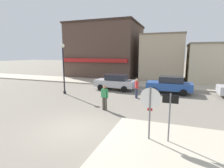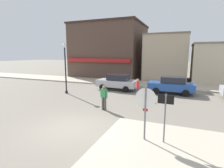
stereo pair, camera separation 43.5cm
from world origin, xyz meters
The scene contains 12 objects.
ground_plane centered at (0.00, 0.00, 0.00)m, with size 160.00×160.00×0.00m, color gray.
sidewalk_corner centered at (4.98, -0.54, 0.07)m, with size 6.40×4.80×0.15m, color #B7AD99.
kerb_far centered at (0.00, 13.57, 0.07)m, with size 80.00×4.00×0.15m, color #B7AD99.
stop_sign centered at (3.49, -0.04, 1.52)m, with size 0.82×0.07×2.30m.
one_way_sign centered at (4.25, 0.00, 1.33)m, with size 0.60×0.06×2.10m.
lamp_post centered at (-5.06, 6.33, 2.96)m, with size 0.36×0.36×4.54m.
parked_car_nearest centered at (-1.26, 9.58, 0.81)m, with size 4.05×1.98×1.56m.
parked_car_second centered at (3.94, 9.82, 0.81)m, with size 4.02×1.91×1.56m.
pedestrian_crossing_near centered at (0.18, 3.22, 0.87)m, with size 0.56×0.30×1.61m.
pedestrian_crossing_far centered at (1.46, 6.94, 0.87)m, with size 0.35×0.54×1.61m.
building_corner_shop centered at (-6.49, 20.31, 4.13)m, with size 10.64×10.01×8.24m.
building_storefront_left_near centered at (2.54, 19.16, 3.10)m, with size 5.65×6.58×6.18m.
Camera 2 is at (4.76, -6.71, 3.59)m, focal length 28.00 mm.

